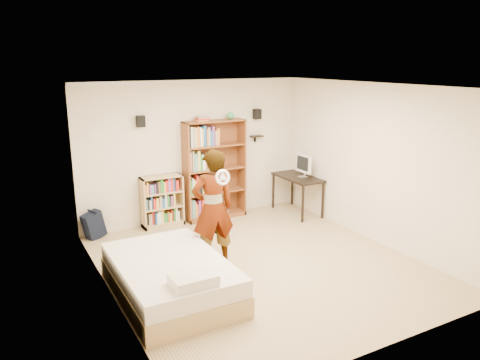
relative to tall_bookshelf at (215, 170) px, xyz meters
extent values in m
cube|color=tan|center=(-0.35, -2.32, -0.97)|extent=(4.50, 5.00, 0.01)
cube|color=beige|center=(-0.35, 0.18, 0.38)|extent=(4.50, 0.02, 2.70)
cube|color=beige|center=(-0.35, -4.82, 0.38)|extent=(4.50, 0.02, 2.70)
cube|color=beige|center=(-2.60, -2.32, 0.38)|extent=(0.02, 5.00, 2.70)
cube|color=beige|center=(1.90, -2.32, 0.38)|extent=(0.02, 5.00, 2.70)
cube|color=white|center=(-0.35, -2.32, 1.73)|extent=(4.50, 5.00, 0.02)
cube|color=silver|center=(-0.35, 0.15, 1.70)|extent=(4.50, 0.06, 0.06)
cube|color=silver|center=(-0.35, -4.79, 1.70)|extent=(4.50, 0.06, 0.06)
cube|color=silver|center=(-2.57, -2.32, 1.70)|extent=(0.06, 5.00, 0.06)
cube|color=silver|center=(1.87, -2.32, 1.70)|extent=(0.06, 5.00, 0.06)
cube|color=black|center=(-1.40, 0.08, 1.03)|extent=(0.14, 0.12, 0.20)
cube|color=black|center=(1.00, 0.08, 1.03)|extent=(0.14, 0.12, 0.20)
cube|color=black|center=(1.00, 0.09, 0.58)|extent=(0.25, 0.16, 0.02)
imported|color=black|center=(-0.98, -1.98, -0.07)|extent=(0.69, 0.48, 1.80)
torus|color=white|center=(-0.98, -2.32, 0.49)|extent=(0.23, 0.09, 0.23)
camera|label=1|loc=(-3.82, -8.02, 2.09)|focal=35.00mm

